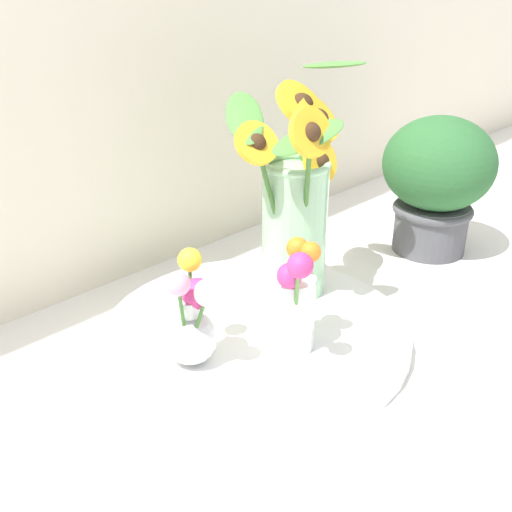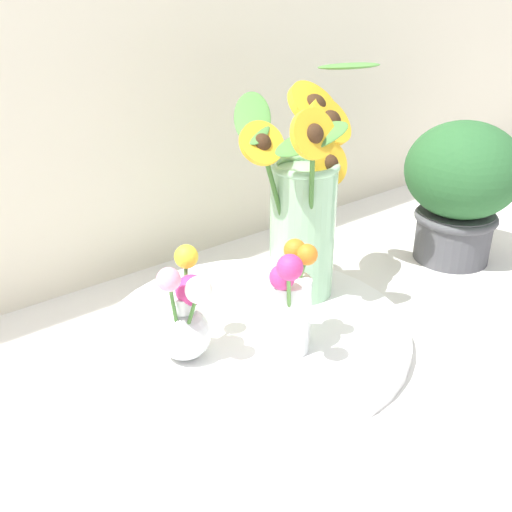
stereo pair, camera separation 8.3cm
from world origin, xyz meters
The scene contains 6 objects.
ground_plane centered at (0.00, 0.00, 0.00)m, with size 6.00×6.00×0.00m, color silver.
serving_tray centered at (-0.01, 0.12, 0.01)m, with size 0.45×0.45×0.02m.
mason_jar_sunflowers centered at (0.12, 0.15, 0.17)m, with size 0.23×0.21×0.35m.
vase_small_center centered at (-0.01, 0.04, 0.09)m, with size 0.09×0.09×0.17m.
vase_bulb_right centered at (-0.13, 0.11, 0.08)m, with size 0.08×0.09×0.15m.
potted_plant centered at (0.45, 0.10, 0.15)m, with size 0.20×0.20×0.26m.
Camera 1 is at (-0.54, -0.41, 0.49)m, focal length 42.00 mm.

